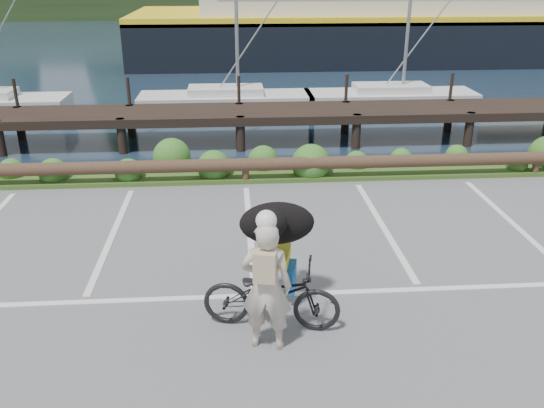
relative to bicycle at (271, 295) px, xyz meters
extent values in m
plane|color=#59595B|center=(-0.19, 1.21, -0.50)|extent=(72.00, 72.00, 0.00)
plane|color=#162536|center=(-0.19, 49.21, -1.70)|extent=(160.00, 160.00, 0.00)
cube|color=#3D5B21|center=(-0.19, 6.51, -0.45)|extent=(34.00, 1.60, 0.10)
imported|color=black|center=(0.00, 0.00, 0.00)|extent=(2.02, 1.04, 1.01)
imported|color=#BEB1A1|center=(-0.09, -0.44, 0.40)|extent=(0.74, 0.56, 1.81)
ellipsoid|color=black|center=(0.12, 0.60, 0.82)|extent=(0.73, 1.16, 0.62)
camera|label=1|loc=(-0.48, -6.84, 4.21)|focal=38.00mm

